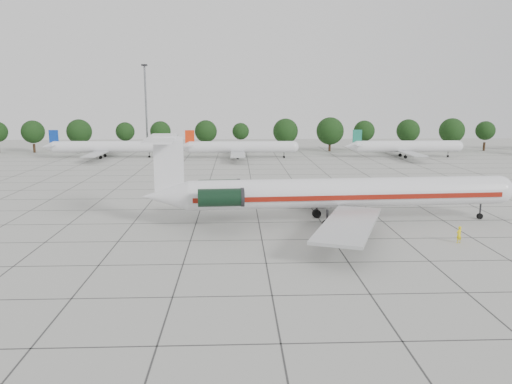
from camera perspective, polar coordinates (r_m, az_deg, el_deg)
ground at (r=63.89m, az=0.32°, el=-3.50°), size 260.00×260.00×0.00m
apron_joints at (r=78.50m, az=-0.17°, el=-0.80°), size 170.00×170.00×0.02m
main_airliner at (r=63.43m, az=8.19°, el=-0.07°), size 47.61×37.35×11.16m
ground_crew at (r=59.19m, az=22.18°, el=-4.53°), size 0.81×0.69×1.90m
bg_airliner_b at (r=137.56m, az=-16.83°, el=4.95°), size 28.24×27.20×7.40m
bg_airliner_c at (r=131.08m, az=-1.76°, el=5.14°), size 28.24×27.20×7.40m
bg_airliner_d at (r=138.64m, az=16.80°, el=4.99°), size 28.24×27.20×7.40m
tree_line at (r=147.45m, az=-5.75°, el=6.91°), size 249.86×8.44×10.22m
floodlight_mast at (r=156.25m, az=-12.48°, el=9.97°), size 1.60×1.60×25.45m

